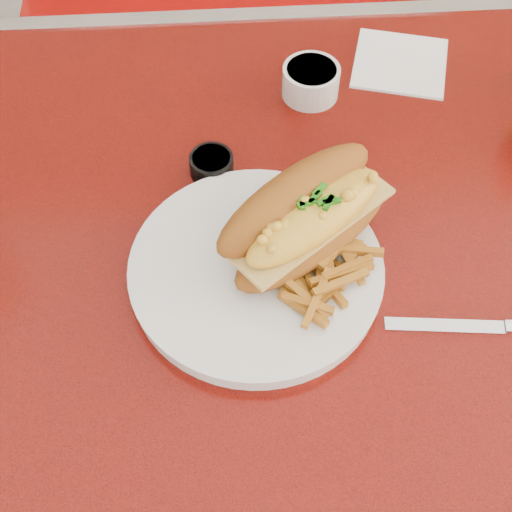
{
  "coord_description": "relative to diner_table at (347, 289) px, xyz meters",
  "views": [
    {
      "loc": [
        -0.16,
        -0.52,
        1.44
      ],
      "look_at": [
        -0.13,
        -0.08,
        0.81
      ],
      "focal_mm": 50.0,
      "sensor_mm": 36.0,
      "label": 1
    }
  ],
  "objects": [
    {
      "name": "dinner_plate",
      "position": [
        -0.13,
        -0.08,
        0.17
      ],
      "size": [
        0.37,
        0.37,
        0.02
      ],
      "rotation": [
        0.0,
        0.0,
        -0.37
      ],
      "color": "silver",
      "rests_on": "diner_table"
    },
    {
      "name": "paper_napkin",
      "position": [
        0.1,
        0.27,
        0.16
      ],
      "size": [
        0.16,
        0.16,
        0.0
      ],
      "primitive_type": "cube",
      "rotation": [
        0.0,
        0.0,
        -0.27
      ],
      "color": "white",
      "rests_on": "diner_table"
    },
    {
      "name": "fries_pile",
      "position": [
        -0.06,
        -0.09,
        0.2
      ],
      "size": [
        0.14,
        0.13,
        0.03
      ],
      "primitive_type": null,
      "rotation": [
        0.0,
        0.0,
        0.35
      ],
      "color": "#BC7720",
      "rests_on": "dinner_plate"
    },
    {
      "name": "mac_hoagie",
      "position": [
        -0.07,
        -0.04,
        0.22
      ],
      "size": [
        0.24,
        0.22,
        0.1
      ],
      "rotation": [
        0.0,
        0.0,
        0.65
      ],
      "color": "#8F4E17",
      "rests_on": "dinner_plate"
    },
    {
      "name": "fork",
      "position": [
        -0.11,
        0.0,
        0.18
      ],
      "size": [
        0.08,
        0.12,
        0.0
      ],
      "rotation": [
        0.0,
        0.0,
        2.12
      ],
      "color": "silver",
      "rests_on": "dinner_plate"
    },
    {
      "name": "ground",
      "position": [
        0.0,
        0.0,
        -0.61
      ],
      "size": [
        8.0,
        8.0,
        0.0
      ],
      "primitive_type": "plane",
      "color": "beige",
      "rests_on": "ground"
    },
    {
      "name": "knife",
      "position": [
        0.12,
        -0.16,
        0.16
      ],
      "size": [
        0.2,
        0.04,
        0.01
      ],
      "rotation": [
        0.0,
        0.0,
        -0.11
      ],
      "color": "silver",
      "rests_on": "diner_table"
    },
    {
      "name": "sauce_cup_left",
      "position": [
        -0.18,
        0.08,
        0.18
      ],
      "size": [
        0.07,
        0.07,
        0.03
      ],
      "rotation": [
        0.0,
        0.0,
        0.23
      ],
      "color": "black",
      "rests_on": "diner_table"
    },
    {
      "name": "gravy_ramekin",
      "position": [
        -0.04,
        0.22,
        0.18
      ],
      "size": [
        0.09,
        0.09,
        0.04
      ],
      "rotation": [
        0.0,
        0.0,
        0.19
      ],
      "color": "silver",
      "rests_on": "diner_table"
    },
    {
      "name": "diner_table",
      "position": [
        0.0,
        0.0,
        0.0
      ],
      "size": [
        1.23,
        0.83,
        0.77
      ],
      "color": "#B4160B",
      "rests_on": "ground"
    },
    {
      "name": "booth_bench_far",
      "position": [
        0.0,
        0.81,
        -0.32
      ],
      "size": [
        1.2,
        0.51,
        0.9
      ],
      "color": "#A20D0A",
      "rests_on": "ground"
    }
  ]
}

